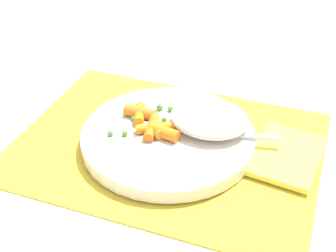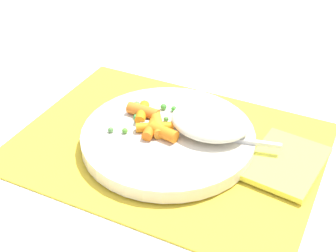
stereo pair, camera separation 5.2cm
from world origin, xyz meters
name	(u,v)px [view 1 (the left image)]	position (x,y,z in m)	size (l,w,h in m)	color
ground_plane	(168,146)	(0.00, 0.00, 0.00)	(2.40, 2.40, 0.00)	white
placemat	(168,145)	(0.00, 0.00, 0.00)	(0.41, 0.31, 0.01)	gold
plate	(168,138)	(0.00, 0.00, 0.02)	(0.24, 0.24, 0.02)	silver
rice_mound	(209,118)	(-0.05, -0.03, 0.04)	(0.11, 0.09, 0.03)	beige
carrot_portion	(151,123)	(0.03, 0.00, 0.03)	(0.09, 0.07, 0.02)	orange
pea_scatter	(153,118)	(0.03, -0.02, 0.03)	(0.09, 0.09, 0.01)	#50953A
fork	(193,132)	(-0.03, -0.01, 0.03)	(0.19, 0.05, 0.01)	silver
napkin	(286,155)	(-0.16, -0.02, 0.01)	(0.09, 0.12, 0.01)	#EAE54C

